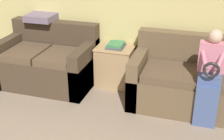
{
  "coord_description": "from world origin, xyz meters",
  "views": [
    {
      "loc": [
        1.46,
        -1.3,
        2.3
      ],
      "look_at": [
        0.46,
        1.92,
        0.75
      ],
      "focal_mm": 50.0,
      "sensor_mm": 36.0,
      "label": 1
    }
  ],
  "objects_px": {
    "couch_side": "(48,63)",
    "book_stack": "(116,45)",
    "throw_pillow": "(42,17)",
    "side_shelf": "(115,66)",
    "couch_main": "(199,83)",
    "child_left_seated": "(210,75)"
  },
  "relations": [
    {
      "from": "child_left_seated",
      "to": "throw_pillow",
      "type": "relative_size",
      "value": 2.73
    },
    {
      "from": "child_left_seated",
      "to": "throw_pillow",
      "type": "distance_m",
      "value": 2.77
    },
    {
      "from": "couch_side",
      "to": "book_stack",
      "type": "xyz_separation_m",
      "value": [
        1.05,
        0.24,
        0.33
      ]
    },
    {
      "from": "child_left_seated",
      "to": "throw_pillow",
      "type": "xyz_separation_m",
      "value": [
        -2.66,
        0.71,
        0.33
      ]
    },
    {
      "from": "side_shelf",
      "to": "throw_pillow",
      "type": "height_order",
      "value": "throw_pillow"
    },
    {
      "from": "child_left_seated",
      "to": "couch_main",
      "type": "bearing_deg",
      "value": 107.35
    },
    {
      "from": "couch_side",
      "to": "child_left_seated",
      "type": "distance_m",
      "value": 2.49
    },
    {
      "from": "couch_main",
      "to": "book_stack",
      "type": "height_order",
      "value": "couch_main"
    },
    {
      "from": "couch_main",
      "to": "book_stack",
      "type": "xyz_separation_m",
      "value": [
        -1.28,
        0.26,
        0.33
      ]
    },
    {
      "from": "couch_main",
      "to": "side_shelf",
      "type": "height_order",
      "value": "couch_main"
    },
    {
      "from": "throw_pillow",
      "to": "couch_main",
      "type": "bearing_deg",
      "value": -7.71
    },
    {
      "from": "child_left_seated",
      "to": "side_shelf",
      "type": "xyz_separation_m",
      "value": [
        -1.4,
        0.63,
        -0.33
      ]
    },
    {
      "from": "couch_main",
      "to": "couch_side",
      "type": "distance_m",
      "value": 2.33
    },
    {
      "from": "side_shelf",
      "to": "child_left_seated",
      "type": "bearing_deg",
      "value": -24.08
    },
    {
      "from": "side_shelf",
      "to": "throw_pillow",
      "type": "distance_m",
      "value": 1.42
    },
    {
      "from": "book_stack",
      "to": "throw_pillow",
      "type": "xyz_separation_m",
      "value": [
        -1.27,
        0.08,
        0.32
      ]
    },
    {
      "from": "couch_side",
      "to": "book_stack",
      "type": "distance_m",
      "value": 1.13
    },
    {
      "from": "side_shelf",
      "to": "book_stack",
      "type": "height_order",
      "value": "book_stack"
    },
    {
      "from": "side_shelf",
      "to": "throw_pillow",
      "type": "xyz_separation_m",
      "value": [
        -1.25,
        0.09,
        0.66
      ]
    },
    {
      "from": "couch_side",
      "to": "throw_pillow",
      "type": "height_order",
      "value": "throw_pillow"
    },
    {
      "from": "side_shelf",
      "to": "throw_pillow",
      "type": "relative_size",
      "value": 1.44
    },
    {
      "from": "couch_main",
      "to": "child_left_seated",
      "type": "xyz_separation_m",
      "value": [
        0.12,
        -0.37,
        0.32
      ]
    }
  ]
}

